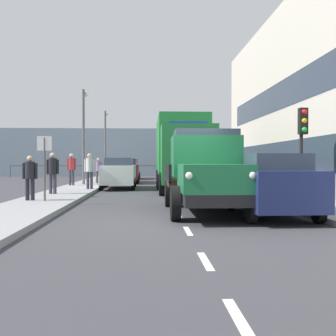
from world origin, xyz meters
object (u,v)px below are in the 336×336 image
object	(u,v)px
car_grey_kerbside_2	(210,173)
traffic_light_near	(302,134)
car_teal_kerbside_1	(231,177)
pedestrian_strolling	(98,168)
lamp_post_promenade	(84,127)
car_navy_kerbside_near	(270,184)
car_maroon_oppositeside_1	(125,170)
pedestrian_in_dark_coat	(30,174)
truck_vintage_green	(205,173)
pedestrian_near_railing	(53,170)
street_sign	(45,157)
lorry_cargo_green	(182,151)
car_silver_oppositeside_2	(129,169)
pedestrian_couple_a	(72,166)
car_white_oppositeside_0	(119,173)
pedestrian_by_lamp	(90,168)
lamp_post_far	(105,137)

from	to	relation	value
car_grey_kerbside_2	traffic_light_near	world-z (taller)	traffic_light_near
car_teal_kerbside_1	pedestrian_strolling	distance (m)	11.31
traffic_light_near	lamp_post_promenade	bearing A→B (deg)	-49.94
car_navy_kerbside_near	traffic_light_near	size ratio (longest dim) A/B	1.23
car_maroon_oppositeside_1	pedestrian_in_dark_coat	bearing A→B (deg)	79.68
truck_vintage_green	traffic_light_near	world-z (taller)	traffic_light_near
pedestrian_near_railing	street_sign	bearing A→B (deg)	98.43
lorry_cargo_green	pedestrian_in_dark_coat	distance (m)	8.66
truck_vintage_green	street_sign	size ratio (longest dim) A/B	2.51
car_maroon_oppositeside_1	car_silver_oppositeside_2	distance (m)	6.10
lamp_post_promenade	street_sign	world-z (taller)	lamp_post_promenade
car_silver_oppositeside_2	street_sign	distance (m)	20.45
lorry_cargo_green	pedestrian_in_dark_coat	xyz separation A→B (m)	(5.94, 6.22, -1.00)
lamp_post_promenade	pedestrian_near_railing	bearing A→B (deg)	88.80
pedestrian_couple_a	pedestrian_strolling	bearing A→B (deg)	-121.85
truck_vintage_green	car_navy_kerbside_near	world-z (taller)	truck_vintage_green
truck_vintage_green	car_maroon_oppositeside_1	bearing A→B (deg)	-78.95
pedestrian_couple_a	truck_vintage_green	bearing A→B (deg)	117.64
truck_vintage_green	car_teal_kerbside_1	distance (m)	4.68
car_white_oppositeside_0	pedestrian_near_railing	bearing A→B (deg)	64.73
car_teal_kerbside_1	street_sign	bearing A→B (deg)	14.74
traffic_light_near	car_white_oppositeside_0	bearing A→B (deg)	-51.85
lorry_cargo_green	traffic_light_near	world-z (taller)	lorry_cargo_green
pedestrian_strolling	pedestrian_couple_a	bearing A→B (deg)	58.15
car_maroon_oppositeside_1	pedestrian_by_lamp	distance (m)	8.45
truck_vintage_green	car_white_oppositeside_0	distance (m)	11.21
traffic_light_near	street_sign	distance (m)	8.94
truck_vintage_green	traffic_light_near	xyz separation A→B (m)	(-3.63, -1.93, 1.29)
car_maroon_oppositeside_1	car_silver_oppositeside_2	xyz separation A→B (m)	(-0.00, -6.10, -0.00)
car_grey_kerbside_2	pedestrian_by_lamp	distance (m)	6.41
lamp_post_promenade	street_sign	xyz separation A→B (m)	(-0.30, 10.31, -1.93)
car_silver_oppositeside_2	pedestrian_by_lamp	size ratio (longest dim) A/B	2.50
car_grey_kerbside_2	pedestrian_near_railing	xyz separation A→B (m)	(7.39, 4.20, 0.28)
pedestrian_by_lamp	pedestrian_couple_a	bearing A→B (deg)	-64.60
car_teal_kerbside_1	pedestrian_near_railing	bearing A→B (deg)	-9.37
pedestrian_near_railing	lamp_post_far	distance (m)	16.90
pedestrian_couple_a	pedestrian_strolling	xyz separation A→B (m)	(-1.28, -2.05, -0.15)
car_white_oppositeside_0	lamp_post_promenade	bearing A→B (deg)	-43.05
lorry_cargo_green	pedestrian_near_railing	world-z (taller)	lorry_cargo_green
lorry_cargo_green	car_silver_oppositeside_2	bearing A→B (deg)	-76.26
pedestrian_in_dark_coat	street_sign	world-z (taller)	street_sign
truck_vintage_green	lorry_cargo_green	distance (m)	9.03
car_teal_kerbside_1	lamp_post_promenade	distance (m)	11.48
car_maroon_oppositeside_1	pedestrian_in_dark_coat	world-z (taller)	pedestrian_in_dark_coat
car_navy_kerbside_near	lamp_post_promenade	world-z (taller)	lamp_post_promenade
car_navy_kerbside_near	pedestrian_by_lamp	xyz separation A→B (m)	(6.25, -9.12, 0.30)
car_navy_kerbside_near	pedestrian_strolling	bearing A→B (deg)	-65.68
car_silver_oppositeside_2	pedestrian_near_railing	xyz separation A→B (m)	(2.43, 17.30, 0.28)
lorry_cargo_green	lamp_post_promenade	size ratio (longest dim) A/B	1.43
pedestrian_couple_a	street_sign	distance (m)	9.09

